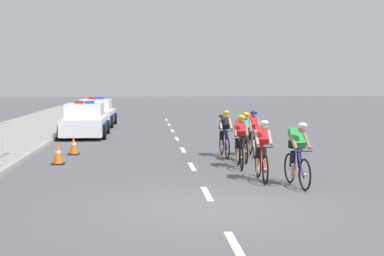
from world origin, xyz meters
TOP-DOWN VIEW (x-y plane):
  - ground_plane at (0.00, 0.00)m, footprint 160.00×160.00m
  - sidewalk_slab at (-7.28, 14.00)m, footprint 4.47×60.00m
  - kerb_edge at (-5.13, 14.00)m, footprint 0.16×60.00m
  - lane_markings_centre at (0.00, 11.31)m, footprint 0.14×29.60m
  - cyclist_lead at (2.20, 1.97)m, footprint 0.45×1.72m
  - cyclist_second at (1.53, 2.82)m, footprint 0.42×1.72m
  - cyclist_third at (1.35, 4.96)m, footprint 0.44×1.72m
  - cyclist_fourth at (1.70, 6.27)m, footprint 0.44×1.72m
  - cyclist_fifth at (1.23, 7.37)m, footprint 0.43×1.72m
  - cyclist_sixth at (2.17, 7.45)m, footprint 0.43×1.72m
  - police_car_nearest at (-4.00, 14.55)m, footprint 2.02×4.41m
  - police_car_second at (-4.00, 20.58)m, footprint 2.06×4.43m
  - crowd_barrier_rear at (-5.76, 6.78)m, footprint 0.56×2.32m
  - traffic_cone_near at (-3.92, 6.06)m, footprint 0.36×0.36m
  - traffic_cone_mid at (-3.74, 8.31)m, footprint 0.36×0.36m

SIDE VIEW (x-z plane):
  - ground_plane at x=0.00m, z-range 0.00..0.00m
  - lane_markings_centre at x=0.00m, z-range 0.00..0.01m
  - sidewalk_slab at x=-7.28m, z-range 0.00..0.12m
  - kerb_edge at x=-5.13m, z-range 0.00..0.13m
  - traffic_cone_near at x=-3.92m, z-range -0.01..0.63m
  - traffic_cone_mid at x=-3.74m, z-range -0.01..0.63m
  - crowd_barrier_rear at x=-5.76m, z-range 0.11..1.18m
  - police_car_nearest at x=-4.00m, z-range -0.12..1.48m
  - police_car_second at x=-4.00m, z-range -0.12..1.48m
  - cyclist_lead at x=2.20m, z-range 0.00..1.57m
  - cyclist_second at x=1.53m, z-range 0.00..1.57m
  - cyclist_third at x=1.35m, z-range 0.00..1.57m
  - cyclist_fourth at x=1.70m, z-range 0.00..1.57m
  - cyclist_fifth at x=1.23m, z-range 0.00..1.57m
  - cyclist_sixth at x=2.17m, z-range 0.00..1.57m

